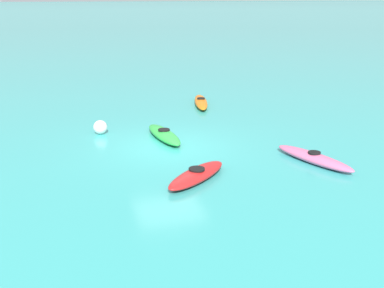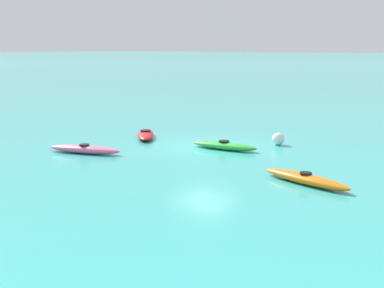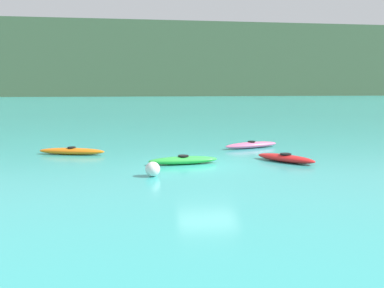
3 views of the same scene
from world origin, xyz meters
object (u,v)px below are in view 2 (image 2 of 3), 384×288
kayak_orange (306,179)px  buoy_white (278,139)px  kayak_green (224,145)px  kayak_pink (84,149)px  kayak_red (146,134)px

kayak_orange → buoy_white: bearing=-54.7°
buoy_white → kayak_green: bearing=59.0°
kayak_pink → buoy_white: size_ratio=5.89×
kayak_green → kayak_red: same height
kayak_pink → buoy_white: bearing=-130.6°
kayak_red → kayak_pink: bearing=95.8°
kayak_red → buoy_white: buoy_white is taller
kayak_green → kayak_orange: bearing=149.1°
kayak_green → kayak_pink: (3.99, 4.00, -0.00)m
kayak_green → buoy_white: size_ratio=5.58×
kayak_green → kayak_pink: same height
kayak_green → kayak_red: (4.40, -0.05, 0.00)m
kayak_green → buoy_white: 2.58m
kayak_pink → kayak_orange: size_ratio=0.97×
kayak_red → kayak_orange: bearing=162.0°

